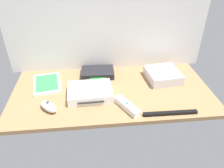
# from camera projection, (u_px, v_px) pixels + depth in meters

# --- Properties ---
(ground_plane) EXTENTS (1.00, 0.48, 0.02)m
(ground_plane) POSITION_uv_depth(u_px,v_px,m) (112.00, 92.00, 1.11)
(ground_plane) COLOR #936D47
(ground_plane) RESTS_ON ground
(back_wall) EXTENTS (1.10, 0.01, 0.64)m
(back_wall) POSITION_uv_depth(u_px,v_px,m) (107.00, 13.00, 1.14)
(back_wall) COLOR silver
(back_wall) RESTS_ON ground
(game_console) EXTENTS (0.22, 0.17, 0.04)m
(game_console) POSITION_uv_depth(u_px,v_px,m) (90.00, 92.00, 1.06)
(game_console) COLOR white
(game_console) RESTS_ON ground_plane
(mini_computer) EXTENTS (0.19, 0.19, 0.05)m
(mini_computer) POSITION_uv_depth(u_px,v_px,m) (163.00, 75.00, 1.19)
(mini_computer) COLOR silver
(mini_computer) RESTS_ON ground_plane
(game_case) EXTENTS (0.17, 0.21, 0.02)m
(game_case) POSITION_uv_depth(u_px,v_px,m) (47.00, 84.00, 1.15)
(game_case) COLOR white
(game_case) RESTS_ON ground_plane
(network_router) EXTENTS (0.18, 0.13, 0.03)m
(network_router) POSITION_uv_depth(u_px,v_px,m) (98.00, 73.00, 1.23)
(network_router) COLOR black
(network_router) RESTS_ON ground_plane
(remote_wand) EXTENTS (0.10, 0.15, 0.03)m
(remote_wand) POSITION_uv_depth(u_px,v_px,m) (127.00, 106.00, 0.98)
(remote_wand) COLOR white
(remote_wand) RESTS_ON ground_plane
(remote_nunchuk) EXTENTS (0.10, 0.10, 0.05)m
(remote_nunchuk) POSITION_uv_depth(u_px,v_px,m) (48.00, 106.00, 0.97)
(remote_nunchuk) COLOR white
(remote_nunchuk) RESTS_ON ground_plane
(sensor_bar) EXTENTS (0.24, 0.02, 0.01)m
(sensor_bar) POSITION_uv_depth(u_px,v_px,m) (170.00, 113.00, 0.95)
(sensor_bar) COLOR black
(sensor_bar) RESTS_ON ground_plane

